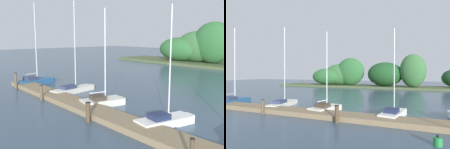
{
  "view_description": "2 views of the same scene",
  "coord_description": "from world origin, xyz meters",
  "views": [
    {
      "loc": [
        11.6,
        1.01,
        4.96
      ],
      "look_at": [
        -1.97,
        12.36,
        2.23
      ],
      "focal_mm": 40.99,
      "sensor_mm": 36.0,
      "label": 1
    },
    {
      "loc": [
        4.32,
        -1.55,
        3.22
      ],
      "look_at": [
        -1.23,
        11.76,
        3.15
      ],
      "focal_mm": 28.44,
      "sensor_mm": 36.0,
      "label": 2
    }
  ],
  "objects": [
    {
      "name": "dock_pier",
      "position": [
        0.0,
        10.25,
        0.17
      ],
      "size": [
        28.1,
        1.8,
        0.35
      ],
      "color": "#847051",
      "rests_on": "ground"
    },
    {
      "name": "sailboat_0",
      "position": [
        -13.17,
        11.55,
        0.43
      ],
      "size": [
        2.01,
        4.21,
        8.1
      ],
      "rotation": [
        0.0,
        0.0,
        1.75
      ],
      "color": "#285684",
      "rests_on": "ground"
    },
    {
      "name": "sailboat_1",
      "position": [
        -7.39,
        12.54,
        0.38
      ],
      "size": [
        1.73,
        4.59,
        7.84
      ],
      "rotation": [
        0.0,
        0.0,
        1.74
      ],
      "color": "silver",
      "rests_on": "ground"
    },
    {
      "name": "mooring_piling_2",
      "position": [
        -0.19,
        9.06,
        0.59
      ],
      "size": [
        0.31,
        0.31,
        1.16
      ],
      "color": "#4C3D28",
      "rests_on": "ground"
    },
    {
      "name": "sailboat_2",
      "position": [
        -2.43,
        11.94,
        0.34
      ],
      "size": [
        1.94,
        3.37,
        6.81
      ],
      "rotation": [
        0.0,
        0.0,
        1.38
      ],
      "color": "silver",
      "rests_on": "ground"
    },
    {
      "name": "mooring_piling_1",
      "position": [
        -6.67,
        9.17,
        0.59
      ],
      "size": [
        0.25,
        0.25,
        1.16
      ],
      "color": "brown",
      "rests_on": "ground"
    },
    {
      "name": "sailboat_3",
      "position": [
        3.08,
        12.04,
        0.32
      ],
      "size": [
        1.78,
        3.77,
        6.58
      ],
      "rotation": [
        0.0,
        0.0,
        1.38
      ],
      "color": "white",
      "rests_on": "ground"
    },
    {
      "name": "mooring_piling_0",
      "position": [
        -12.25,
        9.19,
        0.75
      ],
      "size": [
        0.27,
        0.27,
        1.49
      ],
      "color": "brown",
      "rests_on": "ground"
    }
  ]
}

